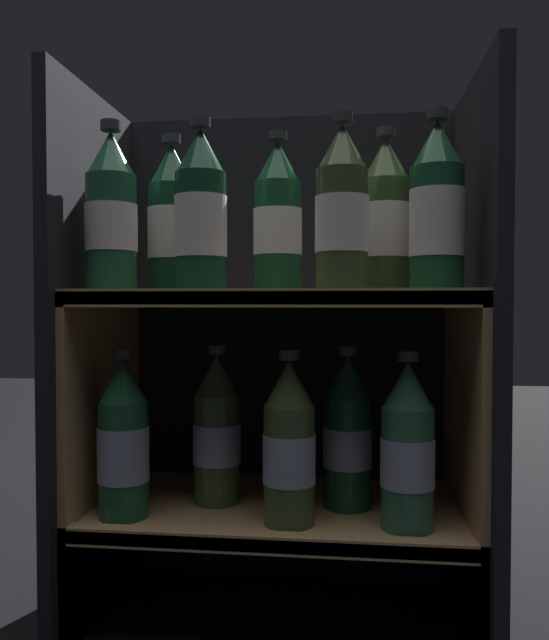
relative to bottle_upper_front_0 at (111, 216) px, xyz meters
name	(u,v)px	position (x,y,z in m)	size (l,w,h in m)	color
fridge_back_wall	(288,348)	(0.23, 0.25, -0.21)	(0.62, 0.02, 0.82)	black
fridge_side_left	(94,353)	(-0.06, 0.09, -0.21)	(0.02, 0.34, 0.82)	black
fridge_side_right	(476,357)	(0.53, 0.09, -0.21)	(0.02, 0.34, 0.82)	black
shelf_lower	(277,525)	(0.23, 0.08, -0.47)	(0.58, 0.30, 0.18)	tan
shelf_upper	(277,382)	(0.23, 0.08, -0.25)	(0.58, 0.30, 0.51)	tan
bottle_upper_front_0	(111,216)	(0.00, 0.00, 0.00)	(0.07, 0.07, 0.25)	#1E5638
bottle_upper_front_1	(201,215)	(0.13, 0.00, 0.00)	(0.07, 0.07, 0.25)	#144228
bottle_upper_front_2	(342,213)	(0.33, 0.00, 0.00)	(0.07, 0.07, 0.25)	#384C28
bottle_upper_front_3	(437,212)	(0.46, 0.00, 0.00)	(0.07, 0.07, 0.25)	#194C2D
bottle_upper_back_0	(172,223)	(0.07, 0.08, 0.00)	(0.07, 0.07, 0.25)	#144228
bottle_upper_back_1	(277,221)	(0.23, 0.08, 0.00)	(0.07, 0.07, 0.25)	#194C2D
bottle_upper_back_2	(385,220)	(0.40, 0.08, 0.00)	(0.07, 0.07, 0.25)	#384C28
bottle_lower_front_0	(123,442)	(0.02, 0.00, -0.33)	(0.07, 0.07, 0.25)	#194C2D
bottle_lower_front_1	(289,447)	(0.26, 0.00, -0.33)	(0.07, 0.07, 0.25)	#384C28
bottle_lower_front_2	(408,450)	(0.42, 0.00, -0.33)	(0.07, 0.07, 0.25)	#285B42
bottle_lower_back_0	(217,432)	(0.14, 0.08, -0.33)	(0.07, 0.07, 0.25)	#384C28
bottle_lower_back_1	(348,435)	(0.34, 0.08, -0.33)	(0.07, 0.07, 0.25)	#144228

